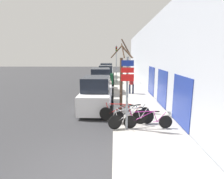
{
  "coord_description": "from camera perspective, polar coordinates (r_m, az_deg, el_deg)",
  "views": [
    {
      "loc": [
        1.05,
        -4.6,
        3.45
      ],
      "look_at": [
        0.92,
        4.98,
        1.59
      ],
      "focal_mm": 28.0,
      "sensor_mm": 36.0,
      "label": 1
    }
  ],
  "objects": [
    {
      "name": "bicycle_0",
      "position": [
        8.3,
        11.64,
        -9.93
      ],
      "size": [
        2.25,
        0.44,
        0.85
      ],
      "rotation": [
        0.0,
        0.0,
        1.59
      ],
      "color": "black",
      "rests_on": "sidewalk_curb"
    },
    {
      "name": "traffic_light",
      "position": [
        21.68,
        1.42,
        9.9
      ],
      "size": [
        0.2,
        0.3,
        4.5
      ],
      "color": "gray",
      "rests_on": "sidewalk_curb"
    },
    {
      "name": "parked_car_0",
      "position": [
        11.3,
        -4.99,
        -1.72
      ],
      "size": [
        2.07,
        4.35,
        2.15
      ],
      "rotation": [
        0.0,
        0.0,
        -0.01
      ],
      "color": "silver",
      "rests_on": "ground"
    },
    {
      "name": "bicycle_2",
      "position": [
        8.82,
        3.48,
        -8.1
      ],
      "size": [
        2.37,
        0.69,
        0.98
      ],
      "rotation": [
        0.0,
        0.0,
        1.33
      ],
      "color": "black",
      "rests_on": "sidewalk_curb"
    },
    {
      "name": "signpost",
      "position": [
        7.69,
        4.96,
        -0.16
      ],
      "size": [
        0.56,
        0.13,
        3.26
      ],
      "color": "gray",
      "rests_on": "sidewalk_curb"
    },
    {
      "name": "parked_car_2",
      "position": [
        22.25,
        -2.16,
        4.72
      ],
      "size": [
        2.19,
        4.82,
        2.24
      ],
      "rotation": [
        0.0,
        0.0,
        0.06
      ],
      "color": "#144728",
      "rests_on": "ground"
    },
    {
      "name": "parked_car_3",
      "position": [
        27.49,
        -1.76,
        5.98
      ],
      "size": [
        2.15,
        4.42,
        2.3
      ],
      "rotation": [
        0.0,
        0.0,
        -0.01
      ],
      "color": "#B2B7BC",
      "rests_on": "ground"
    },
    {
      "name": "building_facade",
      "position": [
        18.82,
        11.05,
        10.13
      ],
      "size": [
        0.23,
        32.0,
        6.5
      ],
      "color": "#B2B7C1",
      "rests_on": "ground"
    },
    {
      "name": "bicycle_3",
      "position": [
        9.09,
        6.6,
        -7.92
      ],
      "size": [
        1.97,
        1.09,
        0.84
      ],
      "rotation": [
        0.0,
        0.0,
        2.07
      ],
      "color": "black",
      "rests_on": "sidewalk_curb"
    },
    {
      "name": "pedestrian_near",
      "position": [
        15.35,
        6.39,
        2.24
      ],
      "size": [
        0.44,
        0.38,
        1.7
      ],
      "rotation": [
        0.0,
        0.0,
        -0.06
      ],
      "color": "#1E2338",
      "rests_on": "sidewalk_curb"
    },
    {
      "name": "street_tree",
      "position": [
        10.19,
        3.21,
        3.62
      ],
      "size": [
        1.3,
        1.04,
        4.23
      ],
      "color": "#4C3828",
      "rests_on": "sidewalk_curb"
    },
    {
      "name": "ground_plane",
      "position": [
        16.21,
        -2.95,
        -1.3
      ],
      "size": [
        80.0,
        80.0,
        0.0
      ],
      "primitive_type": "plane",
      "color": "#333335"
    },
    {
      "name": "bicycle_1",
      "position": [
        8.37,
        6.59,
        -9.36
      ],
      "size": [
        2.24,
        0.96,
        0.93
      ],
      "rotation": [
        0.0,
        0.0,
        1.97
      ],
      "color": "black",
      "rests_on": "sidewalk_curb"
    },
    {
      "name": "parked_car_1",
      "position": [
        16.34,
        -3.66,
        2.51
      ],
      "size": [
        2.25,
        4.83,
        2.31
      ],
      "rotation": [
        0.0,
        0.0,
        0.06
      ],
      "color": "gray",
      "rests_on": "ground"
    },
    {
      "name": "sidewalk_curb",
      "position": [
        18.97,
        5.46,
        0.71
      ],
      "size": [
        3.2,
        32.0,
        0.15
      ],
      "color": "#ADA89E",
      "rests_on": "ground"
    }
  ]
}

